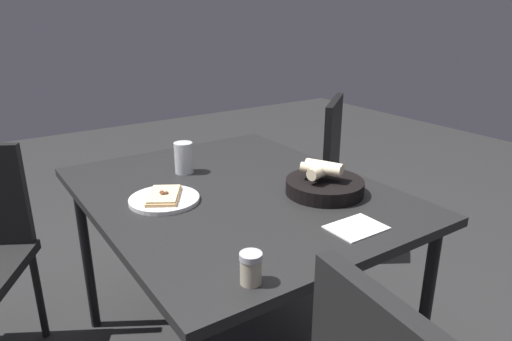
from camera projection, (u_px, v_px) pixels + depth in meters
The scene contains 7 objects.
dining_table at pixel (235, 205), 1.62m from camera, with size 0.94×1.17×0.73m.
pizza_plate at pixel (164, 198), 1.50m from camera, with size 0.23×0.23×0.04m.
bread_basket at pixel (325, 184), 1.56m from camera, with size 0.27×0.27×0.11m.
beer_glass at pixel (184, 160), 1.75m from camera, with size 0.07×0.07×0.12m.
pepper_shaker at pixel (251, 270), 1.05m from camera, with size 0.05×0.05×0.08m.
napkin at pixel (356, 228), 1.32m from camera, with size 0.16×0.12×0.00m.
chair_near at pixel (310, 164), 2.56m from camera, with size 0.62×0.62×0.87m.
Camera 1 is at (-0.77, -1.27, 1.33)m, focal length 32.30 mm.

